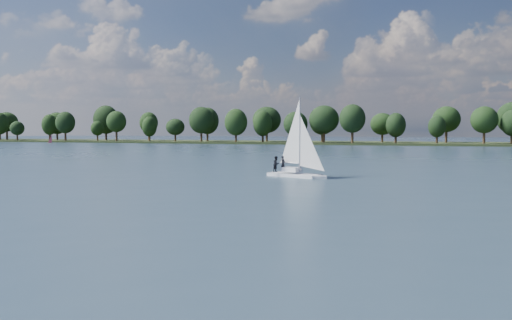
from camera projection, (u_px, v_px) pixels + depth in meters
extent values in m
plane|color=#233342|center=(333.00, 157.00, 114.04)|extent=(700.00, 700.00, 0.00)
cube|color=black|center=(400.00, 144.00, 218.63)|extent=(660.00, 40.00, 1.50)
cube|color=silver|center=(295.00, 177.00, 66.31)|extent=(7.59, 4.62, 0.86)
cube|color=silver|center=(295.00, 170.00, 66.26)|extent=(2.49, 2.00, 0.54)
cylinder|color=silver|center=(295.00, 135.00, 66.05)|extent=(0.13, 0.13, 8.65)
imported|color=black|center=(283.00, 164.00, 67.17)|extent=(0.61, 0.77, 1.86)
imported|color=black|center=(276.00, 164.00, 66.72)|extent=(1.00, 1.11, 1.86)
cube|color=silver|center=(52.00, 144.00, 221.56)|extent=(2.78, 2.29, 0.42)
cylinder|color=silver|center=(52.00, 139.00, 221.44)|extent=(0.08, 0.08, 3.76)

